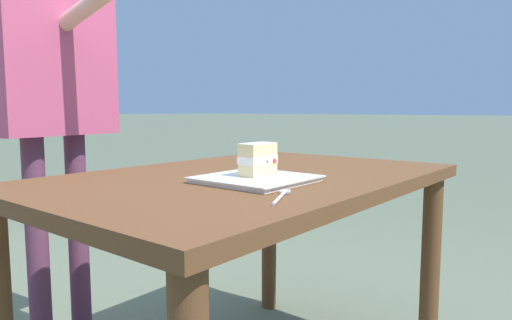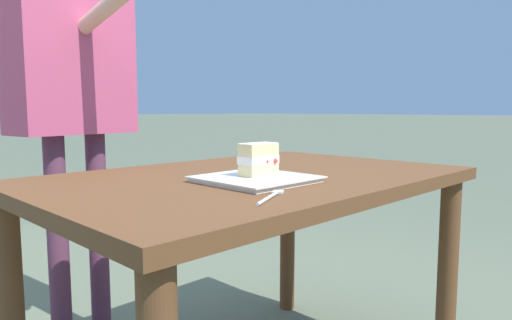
{
  "view_description": "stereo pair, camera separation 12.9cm",
  "coord_description": "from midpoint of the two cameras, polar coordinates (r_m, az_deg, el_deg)",
  "views": [
    {
      "loc": [
        1.11,
        0.93,
        0.96
      ],
      "look_at": [
        0.11,
        0.12,
        0.82
      ],
      "focal_mm": 32.38,
      "sensor_mm": 36.0,
      "label": 1
    },
    {
      "loc": [
        1.02,
        1.02,
        0.96
      ],
      "look_at": [
        0.11,
        0.12,
        0.82
      ],
      "focal_mm": 32.38,
      "sensor_mm": 36.0,
      "label": 2
    }
  ],
  "objects": [
    {
      "name": "patio_table",
      "position": [
        1.48,
        2.18,
        -5.81
      ],
      "size": [
        1.34,
        0.88,
        0.75
      ],
      "color": "brown",
      "rests_on": "ground"
    },
    {
      "name": "dessert_fork",
      "position": [
        1.07,
        5.33,
        -4.53
      ],
      "size": [
        0.16,
        0.09,
        0.01
      ],
      "color": "silver",
      "rests_on": "patio_table"
    },
    {
      "name": "diner_person",
      "position": [
        1.93,
        -19.98,
        11.34
      ],
      "size": [
        0.49,
        0.63,
        1.71
      ],
      "color": "#5D3049",
      "rests_on": "ground"
    },
    {
      "name": "dessert_plate",
      "position": [
        1.3,
        2.85,
        -2.4
      ],
      "size": [
        0.29,
        0.29,
        0.02
      ],
      "color": "white",
      "rests_on": "patio_table"
    },
    {
      "name": "cake_slice",
      "position": [
        1.31,
        3.14,
        0.06
      ],
      "size": [
        0.11,
        0.07,
        0.09
      ],
      "color": "#EAD18C",
      "rests_on": "dessert_plate"
    }
  ]
}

